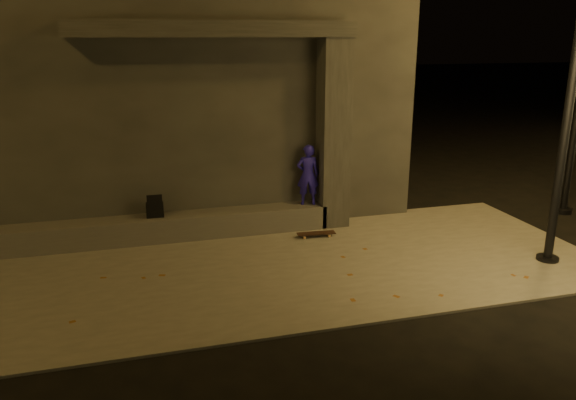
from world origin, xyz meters
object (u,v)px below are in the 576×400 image
object	(u,v)px
skateboarder	(308,175)
skateboard	(316,234)
column	(333,135)
backpack	(155,209)

from	to	relation	value
skateboarder	skateboard	distance (m)	1.17
column	skateboarder	distance (m)	0.91
column	backpack	size ratio (longest dim) A/B	8.28
column	backpack	xyz separation A→B (m)	(-3.42, 0.00, -1.20)
backpack	skateboard	xyz separation A→B (m)	(2.89, -0.65, -0.53)
column	skateboarder	world-z (taller)	column
backpack	skateboard	bearing A→B (deg)	-9.62
skateboard	skateboarder	bearing A→B (deg)	91.62
skateboarder	skateboard	world-z (taller)	skateboarder
column	backpack	bearing A→B (deg)	180.00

